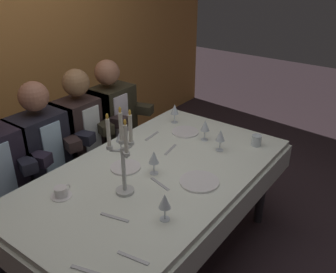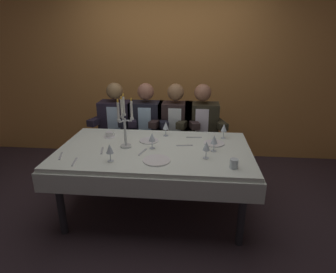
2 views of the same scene
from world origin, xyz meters
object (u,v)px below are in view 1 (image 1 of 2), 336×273
object	(u,v)px
wine_glass_0	(175,110)
coffee_cup_0	(61,192)
candelabra	(123,157)
wine_glass_3	(205,126)
dining_table	(155,187)
dinner_plate_1	(185,132)
water_tumbler_0	(256,140)
wine_glass_1	(220,136)
seated_diner_3	(110,117)
wine_glass_2	(120,136)
wine_glass_4	(154,158)
dinner_plate_0	(199,182)
dinner_plate_2	(126,167)
seated_diner_2	(81,130)
wine_glass_5	(165,202)
seated_diner_1	(42,147)

from	to	relation	value
wine_glass_0	coffee_cup_0	distance (m)	1.26
candelabra	wine_glass_3	distance (m)	0.88
dining_table	dinner_plate_1	xyz separation A→B (m)	(0.60, 0.17, 0.13)
water_tumbler_0	wine_glass_1	bearing A→B (deg)	141.77
coffee_cup_0	seated_diner_3	bearing A→B (deg)	30.97
wine_glass_3	seated_diner_3	bearing A→B (deg)	96.38
wine_glass_2	seated_diner_3	distance (m)	0.67
dinner_plate_1	seated_diner_3	world-z (taller)	seated_diner_3
dinner_plate_1	wine_glass_0	world-z (taller)	wine_glass_0
wine_glass_1	wine_glass_4	size ratio (longest dim) A/B	1.00
dinner_plate_1	wine_glass_3	size ratio (longest dim) A/B	1.30
wine_glass_0	wine_glass_1	distance (m)	0.59
dinner_plate_1	coffee_cup_0	xyz separation A→B (m)	(-1.14, 0.10, 0.02)
wine_glass_4	water_tumbler_0	xyz separation A→B (m)	(0.75, -0.37, -0.07)
dinner_plate_1	dinner_plate_0	bearing A→B (deg)	-138.81
candelabra	seated_diner_3	size ratio (longest dim) A/B	0.44
dinner_plate_2	seated_diner_3	size ratio (longest dim) A/B	0.16
wine_glass_0	seated_diner_2	distance (m)	0.78
wine_glass_1	seated_diner_3	bearing A→B (deg)	91.16
wine_glass_5	coffee_cup_0	world-z (taller)	wine_glass_5
candelabra	seated_diner_2	size ratio (longest dim) A/B	0.44
dinner_plate_0	coffee_cup_0	xyz separation A→B (m)	(-0.60, 0.57, 0.02)
water_tumbler_0	seated_diner_2	size ratio (longest dim) A/B	0.07
dinner_plate_1	dining_table	bearing A→B (deg)	-164.22
dinner_plate_1	seated_diner_1	xyz separation A→B (m)	(-0.83, 0.72, -0.01)
dinner_plate_2	wine_glass_5	size ratio (longest dim) A/B	1.23
dining_table	candelabra	xyz separation A→B (m)	(-0.29, -0.00, 0.36)
coffee_cup_0	seated_diner_3	size ratio (longest dim) A/B	0.11
dinner_plate_2	seated_diner_3	world-z (taller)	seated_diner_3
seated_diner_3	coffee_cup_0	bearing A→B (deg)	-149.03
wine_glass_2	wine_glass_5	xyz separation A→B (m)	(-0.43, -0.71, 0.00)
dinner_plate_2	dinner_plate_0	bearing A→B (deg)	-73.24
wine_glass_2	wine_glass_4	world-z (taller)	same
candelabra	wine_glass_1	bearing A→B (deg)	-13.60
wine_glass_2	wine_glass_3	size ratio (longest dim) A/B	1.00
wine_glass_5	coffee_cup_0	distance (m)	0.65
coffee_cup_0	dinner_plate_0	bearing A→B (deg)	-43.56
wine_glass_1	seated_diner_1	world-z (taller)	seated_diner_1
dinner_plate_2	seated_diner_2	distance (m)	0.74
dining_table	dinner_plate_0	distance (m)	0.33
candelabra	seated_diner_3	distance (m)	1.20
dinner_plate_2	seated_diner_3	distance (m)	0.90
coffee_cup_0	seated_diner_2	xyz separation A→B (m)	(0.69, 0.61, -0.03)
dining_table	wine_glass_0	distance (m)	0.83
candelabra	wine_glass_2	size ratio (longest dim) A/B	3.34
wine_glass_2	seated_diner_2	distance (m)	0.53
candelabra	seated_diner_3	bearing A→B (deg)	49.01
wine_glass_2	wine_glass_5	size ratio (longest dim) A/B	1.00
seated_diner_2	wine_glass_3	bearing A→B (deg)	-64.34
candelabra	dinner_plate_2	distance (m)	0.36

